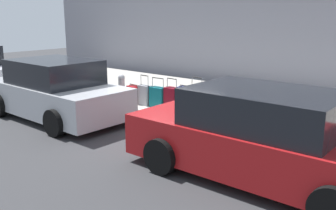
{
  "coord_description": "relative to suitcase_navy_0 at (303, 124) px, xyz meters",
  "views": [
    {
      "loc": [
        -6.37,
        7.23,
        2.73
      ],
      "look_at": [
        -0.68,
        0.48,
        0.6
      ],
      "focal_mm": 40.61,
      "sensor_mm": 36.0,
      "label": 1
    }
  ],
  "objects": [
    {
      "name": "ground_plane",
      "position": [
        3.58,
        0.57,
        -0.44
      ],
      "size": [
        40.0,
        40.0,
        0.0
      ],
      "primitive_type": "plane",
      "color": "#333335"
    },
    {
      "name": "sidewalk_curb",
      "position": [
        3.58,
        -1.93,
        -0.37
      ],
      "size": [
        18.0,
        5.0,
        0.14
      ],
      "primitive_type": "cube",
      "color": "#ADA89E",
      "rests_on": "ground_plane"
    },
    {
      "name": "suitcase_navy_0",
      "position": [
        0.0,
        0.0,
        0.0
      ],
      "size": [
        0.49,
        0.28,
        0.67
      ],
      "color": "navy",
      "rests_on": "sidewalk_curb"
    },
    {
      "name": "suitcase_maroon_1",
      "position": [
        0.54,
        -0.08,
        0.05
      ],
      "size": [
        0.51,
        0.26,
        0.98
      ],
      "color": "maroon",
      "rests_on": "sidewalk_curb"
    },
    {
      "name": "suitcase_teal_2",
      "position": [
        1.02,
        -0.1,
        -0.05
      ],
      "size": [
        0.36,
        0.19,
        0.56
      ],
      "color": "#0F606B",
      "rests_on": "sidewalk_curb"
    },
    {
      "name": "suitcase_silver_3",
      "position": [
        1.47,
        -0.09,
        0.07
      ],
      "size": [
        0.47,
        0.25,
        1.03
      ],
      "color": "#9EA0A8",
      "rests_on": "sidewalk_curb"
    },
    {
      "name": "suitcase_red_4",
      "position": [
        1.94,
        0.03,
        -0.02
      ],
      "size": [
        0.38,
        0.24,
        0.9
      ],
      "color": "red",
      "rests_on": "sidewalk_curb"
    },
    {
      "name": "suitcase_black_5",
      "position": [
        2.35,
        0.03,
        -0.03
      ],
      "size": [
        0.36,
        0.21,
        0.76
      ],
      "color": "black",
      "rests_on": "sidewalk_curb"
    },
    {
      "name": "suitcase_olive_6",
      "position": [
        2.77,
        0.05,
        0.08
      ],
      "size": [
        0.39,
        0.21,
        1.03
      ],
      "color": "#59601E",
      "rests_on": "sidewalk_curb"
    },
    {
      "name": "suitcase_navy_7",
      "position": [
        3.23,
        -0.08,
        0.04
      ],
      "size": [
        0.43,
        0.26,
        0.74
      ],
      "color": "navy",
      "rests_on": "sidewalk_curb"
    },
    {
      "name": "suitcase_maroon_8",
      "position": [
        3.68,
        -0.05,
        0.01
      ],
      "size": [
        0.39,
        0.26,
        0.88
      ],
      "color": "maroon",
      "rests_on": "sidewalk_curb"
    },
    {
      "name": "suitcase_teal_9",
      "position": [
        4.16,
        -0.01,
        -0.01
      ],
      "size": [
        0.46,
        0.26,
        0.85
      ],
      "color": "#0F606B",
      "rests_on": "sidewalk_curb"
    },
    {
      "name": "suitcase_silver_10",
      "position": [
        4.62,
        0.04,
        -0.01
      ],
      "size": [
        0.37,
        0.23,
        0.88
      ],
      "color": "#9EA0A8",
      "rests_on": "sidewalk_curb"
    },
    {
      "name": "suitcase_red_11",
      "position": [
        5.05,
        0.05,
        -0.05
      ],
      "size": [
        0.41,
        0.29,
        0.57
      ],
      "color": "red",
      "rests_on": "sidewalk_curb"
    },
    {
      "name": "fire_hydrant",
      "position": [
        5.65,
        -0.03,
        0.11
      ],
      "size": [
        0.39,
        0.21,
        0.79
      ],
      "color": "#99999E",
      "rests_on": "sidewalk_curb"
    },
    {
      "name": "bollard_post",
      "position": [
        6.27,
        0.12,
        0.09
      ],
      "size": [
        0.15,
        0.15,
        0.79
      ],
      "primitive_type": "cylinder",
      "color": "brown",
      "rests_on": "sidewalk_curb"
    },
    {
      "name": "parked_car_red_0",
      "position": [
        -0.15,
        2.2,
        0.28
      ],
      "size": [
        4.66,
        2.11,
        1.53
      ],
      "color": "#AD1619",
      "rests_on": "ground_plane"
    },
    {
      "name": "parked_car_silver_1",
      "position": [
        5.79,
        2.2,
        0.29
      ],
      "size": [
        4.29,
        2.11,
        1.56
      ],
      "color": "#B2B5BA",
      "rests_on": "ground_plane"
    }
  ]
}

